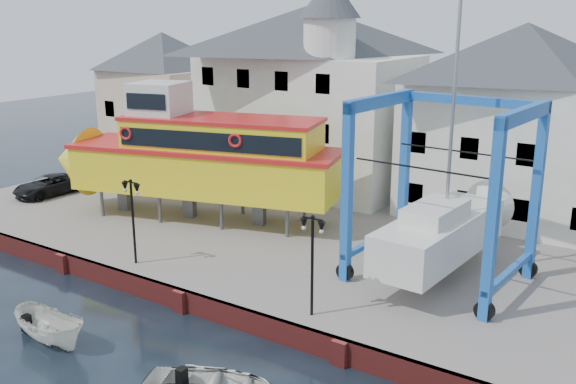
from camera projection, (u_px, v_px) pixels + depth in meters
The scene contains 12 objects.
ground at pixel (181, 311), 28.23m from camera, with size 140.00×140.00×0.00m, color black.
hardstanding at pixel (312, 232), 36.92m from camera, with size 44.00×22.00×1.00m, color slate.
quay_wall at pixel (182, 300), 28.18m from camera, with size 44.00×0.47×1.00m.
building_pink at pixel (165, 99), 50.63m from camera, with size 8.00×7.00×10.30m.
building_white_main at pixel (309, 95), 43.62m from camera, with size 14.00×8.30×14.00m.
building_white_right at pixel (519, 123), 36.90m from camera, with size 12.00×8.00×11.20m.
lamp_post_left at pixel (132, 200), 30.21m from camera, with size 1.12×0.32×4.20m.
lamp_post_right at pixel (312, 240), 24.88m from camera, with size 1.12×0.32×4.20m.
tour_boat at pixel (188, 156), 37.16m from camera, with size 18.59×8.84×7.88m.
travel_lift at pixel (449, 219), 29.26m from camera, with size 7.66×10.49×15.62m.
van at pixel (49, 185), 42.61m from camera, with size 2.17×4.71×1.31m, color black.
motorboat_a at pixel (52, 343), 25.56m from camera, with size 1.48×3.94×1.52m, color silver.
Camera 1 is at (18.20, -18.86, 12.64)m, focal length 40.00 mm.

